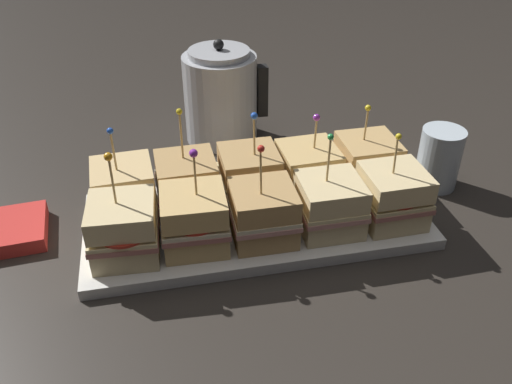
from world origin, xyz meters
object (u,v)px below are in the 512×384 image
object	(u,v)px
kettle_steel	(221,96)
napkin_stack	(10,231)
sandwich_front_left	(194,220)
drinking_glass	(439,158)
sandwich_back_right	(308,170)
sandwich_front_right	(330,205)
sandwich_front_center	(262,213)
sandwich_front_far_right	(393,196)
sandwich_back_left	(187,184)
sandwich_back_far_left	(124,191)
serving_platter	(256,221)
sandwich_front_far_left	(124,230)
sandwich_back_center	(249,176)
sandwich_back_far_right	(367,164)

from	to	relation	value
kettle_steel	napkin_stack	bearing A→B (deg)	-145.08
sandwich_front_left	drinking_glass	distance (m)	0.44
sandwich_back_right	sandwich_front_right	bearing A→B (deg)	-87.81
sandwich_front_center	sandwich_front_far_right	xyz separation A→B (m)	(0.20, -0.00, 0.00)
sandwich_front_left	sandwich_back_left	bearing A→B (deg)	90.36
sandwich_front_center	sandwich_back_left	size ratio (longest dim) A/B	0.93
sandwich_front_left	sandwich_back_right	bearing A→B (deg)	26.72
sandwich_front_right	drinking_glass	xyz separation A→B (m)	(0.23, 0.10, -0.01)
sandwich_back_left	sandwich_back_right	xyz separation A→B (m)	(0.20, 0.00, -0.00)
sandwich_back_far_left	sandwich_front_right	bearing A→B (deg)	-18.06
serving_platter	sandwich_front_far_right	xyz separation A→B (m)	(0.20, -0.05, 0.05)
sandwich_front_far_left	sandwich_back_right	world-z (taller)	sandwich_front_far_left
serving_platter	sandwich_back_center	distance (m)	0.07
sandwich_front_left	drinking_glass	size ratio (longest dim) A/B	1.47
kettle_steel	drinking_glass	bearing A→B (deg)	-36.88
sandwich_back_far_left	kettle_steel	distance (m)	0.32
sandwich_back_far_left	sandwich_back_center	size ratio (longest dim) A/B	1.00
sandwich_front_right	sandwich_back_far_left	size ratio (longest dim) A/B	1.02
sandwich_front_center	kettle_steel	world-z (taller)	kettle_steel
sandwich_back_far_right	kettle_steel	xyz separation A→B (m)	(-0.20, 0.26, 0.03)
sandwich_front_far_left	napkin_stack	size ratio (longest dim) A/B	1.41
napkin_stack	sandwich_back_far_right	bearing A→B (deg)	0.06
napkin_stack	sandwich_front_right	bearing A→B (deg)	-11.64
sandwich_front_right	sandwich_back_far_right	size ratio (longest dim) A/B	1.07
kettle_steel	drinking_glass	size ratio (longest dim) A/B	1.90
sandwich_front_far_right	napkin_stack	distance (m)	0.59
drinking_glass	napkin_stack	size ratio (longest dim) A/B	0.93
sandwich_back_far_left	napkin_stack	xyz separation A→B (m)	(-0.18, 0.00, -0.05)
sandwich_front_right	sandwich_back_center	world-z (taller)	sandwich_front_right
sandwich_front_left	sandwich_back_far_left	size ratio (longest dim) A/B	1.01
sandwich_front_right	kettle_steel	xyz separation A→B (m)	(-0.11, 0.36, 0.03)
sandwich_front_center	napkin_stack	size ratio (longest dim) A/B	1.37
sandwich_front_center	sandwich_back_far_left	size ratio (longest dim) A/B	1.01
sandwich_front_center	sandwich_back_center	size ratio (longest dim) A/B	1.01
sandwich_back_center	kettle_steel	bearing A→B (deg)	91.07
serving_platter	drinking_glass	size ratio (longest dim) A/B	4.94
sandwich_front_center	kettle_steel	size ratio (longest dim) A/B	0.78
sandwich_back_right	sandwich_back_center	bearing A→B (deg)	-179.90
sandwich_back_left	serving_platter	bearing A→B (deg)	-25.57
sandwich_front_far_right	drinking_glass	bearing A→B (deg)	38.13
sandwich_front_left	sandwich_back_center	xyz separation A→B (m)	(0.10, 0.10, -0.00)
sandwich_front_left	sandwich_back_right	xyz separation A→B (m)	(0.20, 0.10, -0.00)
sandwich_front_right	kettle_steel	distance (m)	0.37
sandwich_front_left	sandwich_front_center	size ratio (longest dim) A/B	1.00
drinking_glass	napkin_stack	bearing A→B (deg)	-179.67
sandwich_front_center	sandwich_back_right	world-z (taller)	sandwich_front_center
sandwich_front_far_left	sandwich_back_left	distance (m)	0.14
sandwich_back_far_right	napkin_stack	distance (m)	0.58
kettle_steel	drinking_glass	xyz separation A→B (m)	(0.34, -0.25, -0.04)
sandwich_front_right	sandwich_back_left	size ratio (longest dim) A/B	0.94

